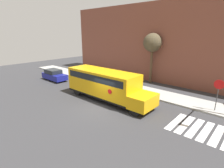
% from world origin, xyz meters
% --- Properties ---
extents(ground_plane, '(60.00, 60.00, 0.00)m').
position_xyz_m(ground_plane, '(0.00, 0.00, 0.00)').
color(ground_plane, '#333335').
extents(sidewalk_strip, '(44.00, 3.00, 0.15)m').
position_xyz_m(sidewalk_strip, '(0.00, 6.50, 0.07)').
color(sidewalk_strip, '#9E9E99').
rests_on(sidewalk_strip, ground).
extents(building_backdrop, '(32.00, 4.00, 10.40)m').
position_xyz_m(building_backdrop, '(0.00, 13.00, 5.20)').
color(building_backdrop, brown).
rests_on(building_backdrop, ground).
extents(crosswalk_stripes, '(4.00, 3.20, 0.01)m').
position_xyz_m(crosswalk_stripes, '(7.94, 2.00, 0.00)').
color(crosswalk_stripes, white).
rests_on(crosswalk_stripes, ground).
extents(school_bus, '(9.67, 2.57, 2.95)m').
position_xyz_m(school_bus, '(-1.13, 1.72, 1.70)').
color(school_bus, '#EAA80F').
rests_on(school_bus, ground).
extents(parked_car, '(4.06, 1.74, 1.54)m').
position_xyz_m(parked_car, '(-11.73, 2.30, 0.76)').
color(parked_car, navy).
rests_on(parked_car, ground).
extents(stop_sign, '(0.79, 0.10, 2.88)m').
position_xyz_m(stop_sign, '(7.98, 5.82, 1.95)').
color(stop_sign, '#38383A').
rests_on(stop_sign, ground).
extents(tree_near_sidewalk, '(2.40, 2.40, 6.53)m').
position_xyz_m(tree_near_sidewalk, '(-0.89, 10.40, 5.22)').
color(tree_near_sidewalk, brown).
rests_on(tree_near_sidewalk, ground).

